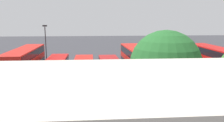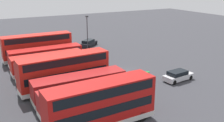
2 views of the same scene
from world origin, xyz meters
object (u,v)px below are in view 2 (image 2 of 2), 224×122
Objects in this scene: bus_single_deck_second at (88,97)px; car_small_green at (178,76)px; bus_double_decker_fourth at (65,71)px; bus_single_deck_fifth at (54,69)px; car_hatchback_silver at (89,43)px; bus_single_deck_sixth at (48,62)px; waste_bin_yellow at (147,75)px; bus_double_decker_near_end at (101,104)px; lamp_post_tall at (87,32)px; bus_single_deck_third at (80,86)px; bus_double_decker_far_end at (38,46)px; bus_single_deck_seventh at (46,56)px.

bus_single_deck_second is 2.24× the size of car_small_green.
bus_single_deck_fifth is (3.51, 0.32, -0.83)m from bus_double_decker_fourth.
bus_double_decker_fourth reaches higher than bus_single_deck_fifth.
car_hatchback_silver is 1.02× the size of car_small_green.
waste_bin_yellow is at bearing -127.56° from bus_single_deck_sixth.
bus_double_decker_near_end reaches higher than waste_bin_yellow.
bus_double_decker_near_end is 2.33× the size of car_small_green.
bus_double_decker_near_end is 25.84m from lamp_post_tall.
bus_single_deck_sixth is at bearing 4.22° from bus_single_deck_third.
car_hatchback_silver is at bearing 7.03° from car_small_green.
bus_single_deck_sixth is 11.39× the size of waste_bin_yellow.
lamp_post_tall is (6.55, -9.31, 2.69)m from bus_single_deck_sixth.
bus_double_decker_far_end is at bearing 84.56° from lamp_post_tall.
car_hatchback_silver is at bearing -0.65° from waste_bin_yellow.
waste_bin_yellow is (-1.97, -11.56, -1.97)m from bus_double_decker_fourth.
bus_double_decker_near_end is at bearing 179.86° from bus_double_decker_far_end.
car_small_green is 4.27m from waste_bin_yellow.
bus_single_deck_fifth is 0.96× the size of bus_single_deck_sixth.
bus_single_deck_fifth is at bearing 178.10° from bus_double_decker_far_end.
bus_single_deck_sixth is (17.55, 0.19, -0.83)m from bus_double_decker_near_end.
bus_single_deck_seventh is (17.79, -0.37, 0.00)m from bus_single_deck_second.
car_small_green is (2.16, -14.65, -0.92)m from bus_single_deck_second.
bus_double_decker_fourth is 0.99× the size of bus_single_deck_seventh.
bus_single_deck_fifth is at bearing 178.15° from bus_single_deck_sixth.
car_hatchback_silver reaches higher than waste_bin_yellow.
bus_single_deck_second is 10.45m from bus_single_deck_fifth.
bus_single_deck_third is 0.95× the size of bus_double_decker_fourth.
bus_single_deck_sixth is 3.85m from bus_single_deck_seventh.
bus_double_decker_far_end is 1.61× the size of lamp_post_tall.
bus_double_decker_fourth is at bearing -178.34° from bus_single_deck_sixth.
bus_single_deck_seventh reaches higher than waste_bin_yellow.
waste_bin_yellow is (-5.49, -11.88, -1.14)m from bus_single_deck_fifth.
waste_bin_yellow is at bearing -171.06° from lamp_post_tall.
car_hatchback_silver is (23.00, -11.22, -0.92)m from bus_single_deck_third.
bus_single_deck_seventh reaches higher than car_hatchback_silver.
bus_single_deck_seventh is 9.43m from lamp_post_tall.
bus_single_deck_third is 1.08× the size of bus_single_deck_fifth.
bus_single_deck_second is at bearing -178.63° from bus_single_deck_sixth.
bus_single_deck_second is 3.34m from bus_single_deck_third.
bus_single_deck_fifth is at bearing 61.24° from car_small_green.
car_small_green is (-8.29, -15.10, -0.92)m from bus_single_deck_fifth.
bus_double_decker_near_end is 32.16m from car_hatchback_silver.
lamp_post_tall reaches higher than bus_single_deck_second.
bus_single_deck_third is 0.94× the size of bus_single_deck_seventh.
lamp_post_tall reaches higher than bus_single_deck_third.
bus_single_deck_sixth is (14.00, 0.34, 0.00)m from bus_single_deck_second.
waste_bin_yellow is at bearing 179.35° from car_hatchback_silver.
bus_double_decker_far_end is at bearing 0.23° from bus_single_deck_second.
bus_double_decker_fourth is 15.63m from car_small_green.
bus_single_deck_seventh reaches higher than car_small_green.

